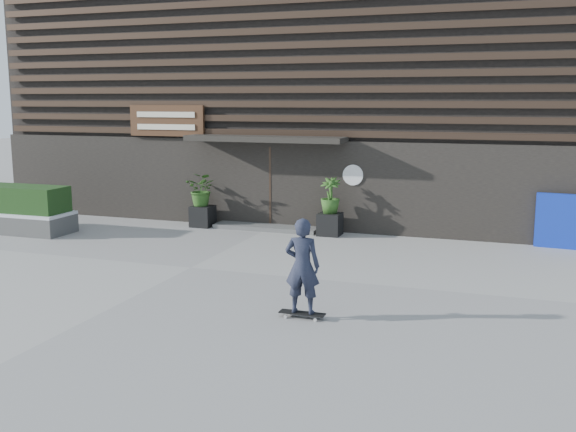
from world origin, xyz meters
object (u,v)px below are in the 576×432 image
at_px(planter_pot_right, 330,224).
at_px(raised_bed, 12,222).
at_px(blue_tarp, 567,222).
at_px(planter_pot_left, 203,216).
at_px(skateboarder, 302,266).

height_order(planter_pot_right, raised_bed, planter_pot_right).
distance_m(planter_pot_right, blue_tarp, 5.91).
height_order(planter_pot_left, raised_bed, planter_pot_left).
height_order(blue_tarp, skateboarder, skateboarder).
bearing_deg(planter_pot_right, planter_pot_left, 180.00).
relative_size(planter_pot_left, raised_bed, 0.17).
bearing_deg(blue_tarp, planter_pot_right, -172.04).
xyz_separation_m(planter_pot_left, skateboarder, (5.23, -6.81, 0.59)).
bearing_deg(skateboarder, planter_pot_right, 101.88).
distance_m(blue_tarp, skateboarder, 8.40).
height_order(planter_pot_right, blue_tarp, blue_tarp).
relative_size(blue_tarp, skateboarder, 0.85).
xyz_separation_m(planter_pot_left, raised_bed, (-4.69, -2.37, -0.05)).
xyz_separation_m(blue_tarp, skateboarder, (-4.46, -7.11, 0.21)).
height_order(raised_bed, skateboarder, skateboarder).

